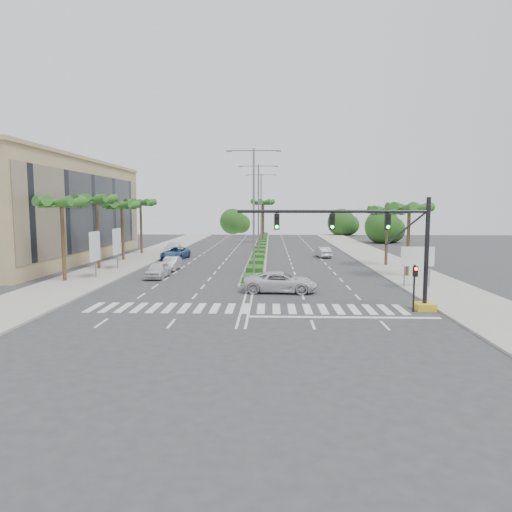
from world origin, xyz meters
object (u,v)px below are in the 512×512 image
Objects in this scene: car_parked_a at (158,270)px; car_parked_b at (171,264)px; car_parked_d at (173,249)px; car_crossing at (281,282)px; car_right at (323,252)px; car_parked_c at (175,253)px.

car_parked_b is (0.11, 5.27, -0.05)m from car_parked_a.
car_parked_d is 29.96m from car_crossing.
car_parked_d is 20.25m from car_right.
car_parked_d is 1.37× the size of car_right.
car_parked_c is 1.33× the size of car_right.
car_parked_d is (-2.89, 14.33, 0.14)m from car_parked_b.
car_parked_d is (-1.20, 4.26, 0.06)m from car_parked_c.
car_parked_a is 0.76× the size of car_crossing.
car_parked_d is at bearing 31.98° from car_crossing.
car_crossing is at bearing 69.05° from car_right.
car_parked_b is 16.49m from car_crossing.
car_right is at bearing -8.55° from car_parked_d.
car_right is (17.42, 18.06, -0.06)m from car_parked_a.
car_parked_b is 1.01× the size of car_right.
car_crossing is (11.31, -6.84, 0.05)m from car_parked_a.
car_parked_a is 19.79m from car_parked_d.
car_parked_d is at bearing 112.87° from car_parked_c.
car_crossing is at bearing -52.64° from car_parked_c.
car_parked_a is 0.76× the size of car_parked_d.
car_parked_a is at bearing -76.93° from car_parked_c.
car_parked_b is at bearing -82.81° from car_parked_d.
car_parked_a is 1.05× the size of car_right.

